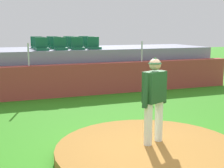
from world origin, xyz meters
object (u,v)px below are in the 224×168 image
object	(u,v)px
stadium_chair_11	(84,44)
stadium_chair_10	(69,44)
stadium_chair_3	(94,45)
stadium_chair_9	(53,44)
stadium_chair_7	(89,44)
stadium_chair_1	(60,46)
stadium_chair_0	(42,46)
stadium_chair_5	(56,45)
stadium_chair_8	(37,44)
stadium_chair_2	(78,46)
pitcher	(154,94)
baseball	(148,127)
stadium_chair_4	(39,45)
stadium_chair_6	(74,45)

from	to	relation	value
stadium_chair_11	stadium_chair_10	bearing A→B (deg)	-2.37
stadium_chair_3	stadium_chair_9	distance (m)	2.17
stadium_chair_11	stadium_chair_9	bearing A→B (deg)	-2.21
stadium_chair_7	stadium_chair_1	bearing A→B (deg)	30.18
stadium_chair_7	stadium_chair_9	size ratio (longest dim) A/B	1.00
stadium_chair_10	stadium_chair_0	bearing A→B (deg)	48.05
stadium_chair_5	stadium_chair_8	world-z (taller)	same
stadium_chair_0	stadium_chair_3	bearing A→B (deg)	179.84
stadium_chair_2	stadium_chair_3	size ratio (longest dim) A/B	1.00
stadium_chair_3	pitcher	bearing A→B (deg)	82.85
baseball	stadium_chair_7	bearing A→B (deg)	85.16
stadium_chair_2	stadium_chair_4	distance (m)	1.63
stadium_chair_2	baseball	bearing A→B (deg)	91.35
stadium_chair_11	stadium_chair_5	bearing A→B (deg)	28.42
stadium_chair_8	stadium_chair_6	bearing A→B (deg)	151.23
stadium_chair_4	stadium_chair_8	bearing A→B (deg)	-88.90
stadium_chair_2	stadium_chair_10	size ratio (longest dim) A/B	1.00
stadium_chair_1	stadium_chair_10	bearing A→B (deg)	-113.53
pitcher	stadium_chair_2	xyz separation A→B (m)	(0.18, 6.97, 0.59)
stadium_chair_8	stadium_chair_10	xyz separation A→B (m)	(1.45, 0.02, 0.00)
stadium_chair_4	stadium_chair_8	world-z (taller)	same
pitcher	stadium_chair_2	bearing A→B (deg)	64.06
stadium_chair_7	stadium_chair_10	world-z (taller)	same
stadium_chair_4	stadium_chair_8	xyz separation A→B (m)	(-0.02, 0.81, 0.00)
baseball	stadium_chair_8	distance (m)	8.04
stadium_chair_9	stadium_chair_5	bearing A→B (deg)	90.42
baseball	stadium_chair_1	world-z (taller)	stadium_chair_1
stadium_chair_7	stadium_chair_9	distance (m)	1.69
stadium_chair_7	stadium_chair_4	bearing A→B (deg)	0.03
stadium_chair_4	stadium_chair_5	size ratio (longest dim) A/B	1.00
pitcher	stadium_chair_0	xyz separation A→B (m)	(-1.24, 7.01, 0.59)
stadium_chair_0	stadium_chair_11	xyz separation A→B (m)	(2.15, 1.58, 0.00)
stadium_chair_2	stadium_chair_5	bearing A→B (deg)	-49.40
stadium_chair_2	stadium_chair_11	size ratio (longest dim) A/B	1.00
stadium_chair_1	pitcher	bearing A→B (deg)	94.28
pitcher	stadium_chair_6	distance (m)	7.83
stadium_chair_5	stadium_chair_7	bearing A→B (deg)	179.11
stadium_chair_0	stadium_chair_11	distance (m)	2.66
stadium_chair_2	stadium_chair_11	world-z (taller)	same
baseball	stadium_chair_9	distance (m)	7.98
stadium_chair_8	stadium_chair_10	size ratio (longest dim) A/B	1.00
baseball	stadium_chair_9	world-z (taller)	stadium_chair_9
stadium_chair_10	stadium_chair_11	distance (m)	0.70
stadium_chair_8	stadium_chair_4	bearing A→B (deg)	91.10
stadium_chair_6	stadium_chair_2	bearing A→B (deg)	88.14
stadium_chair_7	stadium_chair_8	size ratio (longest dim) A/B	1.00
stadium_chair_2	stadium_chair_10	bearing A→B (deg)	-90.91
stadium_chair_1	stadium_chair_11	xyz separation A→B (m)	(1.42, 1.63, 0.00)
stadium_chair_0	stadium_chair_6	size ratio (longest dim) A/B	1.00
stadium_chair_3	stadium_chair_4	world-z (taller)	same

